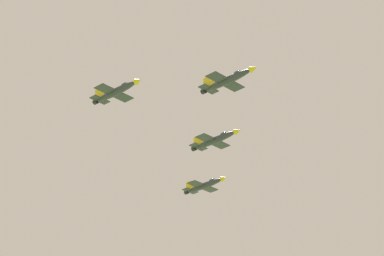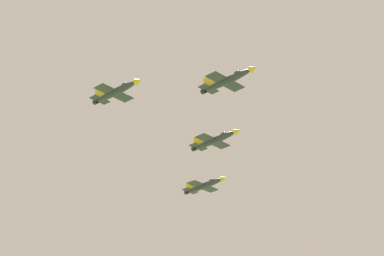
% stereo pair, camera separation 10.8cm
% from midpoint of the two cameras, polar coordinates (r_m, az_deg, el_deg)
% --- Properties ---
extents(jet_lead, '(12.07, 14.77, 3.56)m').
position_cam_midpoint_polar(jet_lead, '(195.82, 2.40, 3.25)').
color(jet_lead, '#2D3338').
extents(jet_left_wingman, '(11.85, 14.49, 3.50)m').
position_cam_midpoint_polar(jet_left_wingman, '(217.23, 1.54, -0.81)').
color(jet_left_wingman, '#2D3338').
extents(jet_right_wingman, '(11.45, 14.13, 3.40)m').
position_cam_midpoint_polar(jet_right_wingman, '(197.09, -5.15, 2.47)').
color(jet_right_wingman, '#2D3338').
extents(jet_left_outer, '(11.61, 13.97, 3.39)m').
position_cam_midpoint_polar(jet_left_outer, '(239.99, 0.84, -3.88)').
color(jet_left_outer, '#2D3338').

